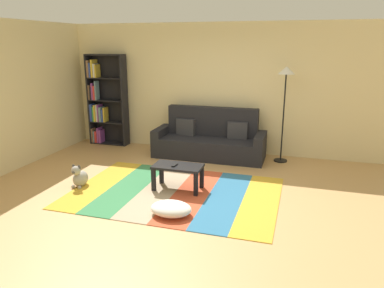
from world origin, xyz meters
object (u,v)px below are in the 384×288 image
pouf (171,209)px  dog (80,177)px  bookshelf (103,101)px  standing_lamp (286,83)px  coffee_table (178,170)px  couch (210,141)px  tv_remote (175,165)px

pouf → dog: 1.88m
bookshelf → standing_lamp: 4.08m
coffee_table → pouf: (0.21, -0.90, -0.23)m
standing_lamp → couch: bearing=-176.2°
bookshelf → standing_lamp: bearing=-2.7°
bookshelf → coffee_table: 3.42m
standing_lamp → bookshelf: bearing=177.3°
tv_remote → pouf: bearing=-67.8°
pouf → tv_remote: 0.95m
bookshelf → dog: bookshelf is taller
couch → dog: couch is taller
coffee_table → tv_remote: size_ratio=5.20×
pouf → standing_lamp: standing_lamp is taller
couch → coffee_table: 1.89m
bookshelf → pouf: bearing=-48.1°
bookshelf → standing_lamp: (4.03, -0.19, 0.56)m
standing_lamp → coffee_table: bearing=-126.8°
standing_lamp → tv_remote: size_ratio=12.41×
dog → tv_remote: tv_remote is taller
coffee_table → standing_lamp: size_ratio=0.42×
couch → dog: bearing=-126.2°
bookshelf → dog: size_ratio=5.15×
couch → bookshelf: bookshelf is taller
pouf → standing_lamp: bearing=66.1°
dog → standing_lamp: (3.07, 2.33, 1.39)m
standing_lamp → tv_remote: standing_lamp is taller
pouf → coffee_table: bearing=103.1°
couch → pouf: 2.80m
coffee_table → dog: size_ratio=1.96×
dog → coffee_table: bearing=12.2°
bookshelf → standing_lamp: bookshelf is taller
pouf → standing_lamp: (1.27, 2.88, 1.45)m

